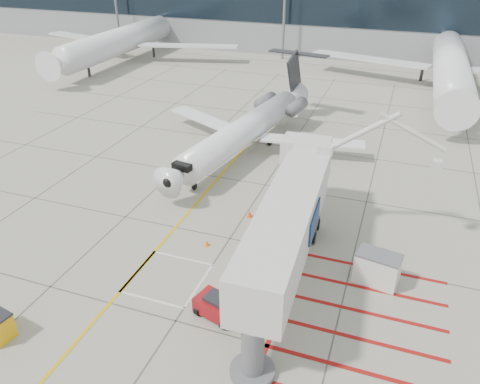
% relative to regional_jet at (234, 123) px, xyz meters
% --- Properties ---
extents(ground_plane, '(260.00, 260.00, 0.00)m').
position_rel_regional_jet_xyz_m(ground_plane, '(4.00, -15.56, -3.50)').
color(ground_plane, '#9F9C89').
rests_on(ground_plane, ground).
extents(regional_jet, '(25.34, 29.86, 7.00)m').
position_rel_regional_jet_xyz_m(regional_jet, '(0.00, 0.00, 0.00)').
color(regional_jet, white).
rests_on(regional_jet, ground_plane).
extents(jet_bridge, '(9.44, 18.60, 7.29)m').
position_rel_regional_jet_xyz_m(jet_bridge, '(8.55, -15.09, 0.15)').
color(jet_bridge, silver).
rests_on(jet_bridge, ground_plane).
extents(pushback_tug, '(2.57, 1.98, 1.33)m').
position_rel_regional_jet_xyz_m(pushback_tug, '(5.90, -18.40, -2.84)').
color(pushback_tug, maroon).
rests_on(pushback_tug, ground_plane).
extents(baggage_cart, '(2.45, 1.99, 1.33)m').
position_rel_regional_jet_xyz_m(baggage_cart, '(6.65, -12.11, -2.83)').
color(baggage_cart, '#56565B').
rests_on(baggage_cart, ground_plane).
extents(ground_power_unit, '(2.65, 1.83, 1.93)m').
position_rel_regional_jet_xyz_m(ground_power_unit, '(13.52, -12.77, -2.53)').
color(ground_power_unit, white).
rests_on(ground_power_unit, ground_plane).
extents(cone_nose, '(0.32, 0.32, 0.45)m').
position_rel_regional_jet_xyz_m(cone_nose, '(2.86, -12.81, -3.27)').
color(cone_nose, orange).
rests_on(cone_nose, ground_plane).
extents(cone_side, '(0.39, 0.39, 0.54)m').
position_rel_regional_jet_xyz_m(cone_side, '(4.35, -8.54, -3.23)').
color(cone_side, '#FC530D').
rests_on(cone_side, ground_plane).
extents(terminal_building, '(180.00, 28.00, 14.00)m').
position_rel_regional_jet_xyz_m(terminal_building, '(14.00, 54.44, 3.50)').
color(terminal_building, gray).
rests_on(terminal_building, ground_plane).
extents(terminal_glass_band, '(180.00, 0.10, 6.00)m').
position_rel_regional_jet_xyz_m(terminal_glass_band, '(14.00, 40.39, 4.50)').
color(terminal_glass_band, black).
rests_on(terminal_glass_band, ground_plane).
extents(bg_aircraft_b, '(34.38, 38.20, 11.46)m').
position_rel_regional_jet_xyz_m(bg_aircraft_b, '(-28.75, 30.44, 2.23)').
color(bg_aircraft_b, silver).
rests_on(bg_aircraft_b, ground_plane).
extents(bg_aircraft_c, '(36.31, 40.34, 12.10)m').
position_rel_regional_jet_xyz_m(bg_aircraft_c, '(18.20, 30.44, 2.55)').
color(bg_aircraft_c, silver).
rests_on(bg_aircraft_c, ground_plane).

